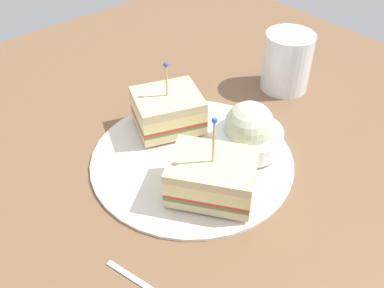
# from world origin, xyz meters

# --- Properties ---
(ground_plane) EXTENTS (1.02, 1.02, 0.02)m
(ground_plane) POSITION_xyz_m (0.00, 0.00, -0.01)
(ground_plane) COLOR brown
(plate) EXTENTS (0.27, 0.27, 0.01)m
(plate) POSITION_xyz_m (0.00, 0.00, 0.00)
(plate) COLOR silver
(plate) RESTS_ON ground_plane
(sandwich_half_front) EXTENTS (0.11, 0.11, 0.10)m
(sandwich_half_front) POSITION_xyz_m (-0.07, 0.02, 0.03)
(sandwich_half_front) COLOR beige
(sandwich_half_front) RESTS_ON plate
(sandwich_half_back) EXTENTS (0.13, 0.12, 0.11)m
(sandwich_half_back) POSITION_xyz_m (0.07, -0.03, 0.03)
(sandwich_half_back) COLOR beige
(sandwich_half_back) RESTS_ON plate
(coleslaw_bowl) EXTENTS (0.09, 0.09, 0.07)m
(coleslaw_bowl) POSITION_xyz_m (0.03, 0.07, 0.03)
(coleslaw_bowl) COLOR white
(coleslaw_bowl) RESTS_ON plate
(drink_glass) EXTENTS (0.08, 0.08, 0.10)m
(drink_glass) POSITION_xyz_m (-0.04, 0.24, 0.04)
(drink_glass) COLOR gold
(drink_glass) RESTS_ON ground_plane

